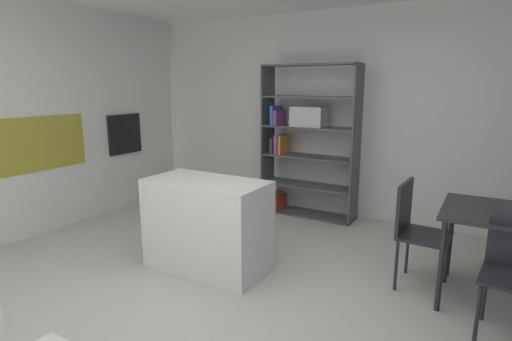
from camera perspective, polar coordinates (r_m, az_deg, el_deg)
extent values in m
plane|color=beige|center=(3.52, -3.20, -18.10)|extent=(9.79, 9.79, 0.00)
cube|color=silver|center=(5.56, 12.73, 7.60)|extent=(7.11, 0.06, 2.73)
cube|color=silver|center=(5.52, -32.24, 6.02)|extent=(0.63, 5.01, 2.73)
cube|color=#9E932D|center=(5.37, -28.38, 3.32)|extent=(0.01, 1.20, 0.64)
cube|color=black|center=(6.10, -18.06, 4.92)|extent=(0.04, 0.56, 0.56)
cylinder|color=#B7BABC|center=(6.11, -18.42, 7.08)|extent=(0.02, 0.45, 0.02)
cube|color=silver|center=(3.97, -6.89, -7.58)|extent=(1.17, 0.60, 0.88)
cube|color=#4C4C51|center=(5.73, 1.65, 4.50)|extent=(0.02, 0.37, 2.03)
cube|color=#4C4C51|center=(5.24, 13.95, 3.43)|extent=(0.02, 0.37, 2.03)
cube|color=#4C4C51|center=(5.40, 7.83, 14.59)|extent=(1.30, 0.37, 0.02)
cube|color=#4C4C51|center=(5.68, 7.25, -6.05)|extent=(1.30, 0.37, 0.02)
cube|color=#4C4C51|center=(5.56, 7.36, -2.06)|extent=(1.25, 0.37, 0.02)
cube|color=#4C4C51|center=(5.48, 7.47, 1.96)|extent=(1.25, 0.37, 0.02)
cube|color=#4C4C51|center=(5.43, 7.59, 6.08)|extent=(1.25, 0.37, 0.02)
cube|color=#4C4C51|center=(5.40, 7.71, 10.27)|extent=(1.25, 0.37, 0.02)
cube|color=gold|center=(5.89, 2.12, -4.24)|extent=(0.04, 0.31, 0.19)
cube|color=orange|center=(5.85, 2.64, -4.10)|extent=(0.04, 0.31, 0.23)
cube|color=orange|center=(5.83, 3.09, -4.26)|extent=(0.04, 0.31, 0.22)
cube|color=red|center=(5.81, 3.51, -4.43)|extent=(0.03, 0.31, 0.19)
cube|color=#38383D|center=(5.68, 2.83, 3.61)|extent=(0.04, 0.31, 0.21)
cube|color=#8E4793|center=(5.64, 3.45, 3.76)|extent=(0.05, 0.31, 0.26)
cube|color=orange|center=(5.61, 3.99, 3.73)|extent=(0.04, 0.31, 0.26)
cube|color=#2D6BAD|center=(5.63, 2.90, 7.81)|extent=(0.04, 0.31, 0.26)
cube|color=#8E4793|center=(5.61, 3.35, 7.51)|extent=(0.05, 0.31, 0.20)
cube|color=#B7BABC|center=(5.42, 7.55, 7.57)|extent=(0.44, 0.32, 0.26)
cylinder|color=#232328|center=(3.55, 24.67, -12.18)|extent=(0.04, 0.04, 0.76)
cylinder|color=#232328|center=(4.20, 25.74, -8.51)|extent=(0.04, 0.04, 0.76)
cube|color=#232328|center=(3.85, 22.70, -8.51)|extent=(0.43, 0.47, 0.03)
cube|color=#232328|center=(3.81, 20.22, -4.78)|extent=(0.05, 0.46, 0.45)
cylinder|color=#232328|center=(3.74, 24.45, -13.36)|extent=(0.03, 0.03, 0.46)
cylinder|color=#232328|center=(4.10, 25.37, -11.18)|extent=(0.03, 0.03, 0.46)
cylinder|color=#232328|center=(3.79, 19.19, -12.54)|extent=(0.03, 0.03, 0.46)
cylinder|color=#232328|center=(4.15, 20.59, -10.48)|extent=(0.03, 0.03, 0.46)
cylinder|color=#232328|center=(3.28, 28.79, -17.51)|extent=(0.03, 0.03, 0.46)
cylinder|color=#232328|center=(3.63, 29.61, -14.71)|extent=(0.03, 0.03, 0.46)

